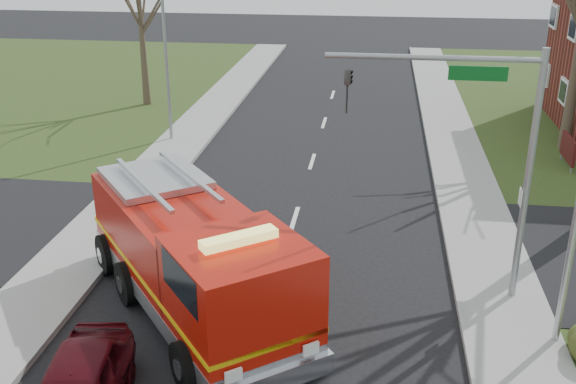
# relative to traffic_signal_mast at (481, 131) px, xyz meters

# --- Properties ---
(ground) EXTENTS (120.00, 120.00, 0.00)m
(ground) POSITION_rel_traffic_signal_mast_xyz_m (-5.21, -1.50, -4.71)
(ground) COLOR black
(ground) RESTS_ON ground
(sidewalk_right) EXTENTS (2.40, 80.00, 0.15)m
(sidewalk_right) POSITION_rel_traffic_signal_mast_xyz_m (0.99, -1.50, -4.63)
(sidewalk_right) COLOR gray
(sidewalk_right) RESTS_ON ground
(sidewalk_left) EXTENTS (2.40, 80.00, 0.15)m
(sidewalk_left) POSITION_rel_traffic_signal_mast_xyz_m (-11.41, -1.50, -4.63)
(sidewalk_left) COLOR gray
(sidewalk_left) RESTS_ON ground
(health_center_sign) EXTENTS (0.12, 2.00, 1.40)m
(health_center_sign) POSITION_rel_traffic_signal_mast_xyz_m (5.29, 11.00, -3.83)
(health_center_sign) COLOR #420F10
(health_center_sign) RESTS_ON ground
(bare_tree_left) EXTENTS (4.50, 4.50, 9.00)m
(bare_tree_left) POSITION_rel_traffic_signal_mast_xyz_m (-15.21, 18.50, 0.86)
(bare_tree_left) COLOR #382B21
(bare_tree_left) RESTS_ON ground
(traffic_signal_mast) EXTENTS (5.29, 0.18, 6.80)m
(traffic_signal_mast) POSITION_rel_traffic_signal_mast_xyz_m (0.00, 0.00, 0.00)
(traffic_signal_mast) COLOR gray
(traffic_signal_mast) RESTS_ON ground
(utility_pole_far) EXTENTS (0.14, 0.14, 7.00)m
(utility_pole_far) POSITION_rel_traffic_signal_mast_xyz_m (-12.01, 12.50, -1.21)
(utility_pole_far) COLOR gray
(utility_pole_far) RESTS_ON ground
(fire_engine) EXTENTS (7.36, 8.38, 3.38)m
(fire_engine) POSITION_rel_traffic_signal_mast_xyz_m (-6.95, -1.82, -3.18)
(fire_engine) COLOR #A91207
(fire_engine) RESTS_ON ground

